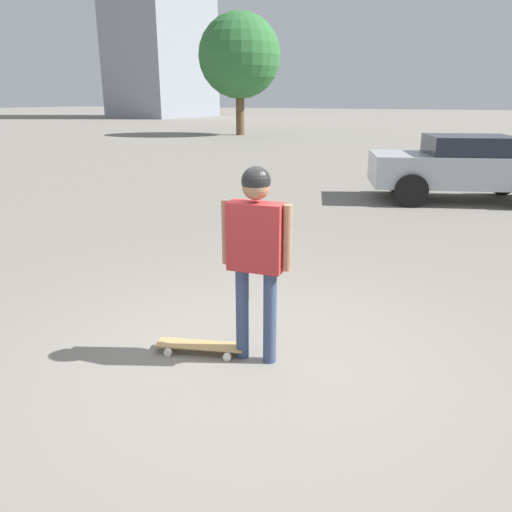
{
  "coord_description": "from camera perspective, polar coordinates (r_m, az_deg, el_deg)",
  "views": [
    {
      "loc": [
        -3.63,
        -1.78,
        2.26
      ],
      "look_at": [
        0.0,
        0.0,
        0.98
      ],
      "focal_mm": 35.0,
      "sensor_mm": 36.0,
      "label": 1
    }
  ],
  "objects": [
    {
      "name": "car_parked_near",
      "position": [
        12.44,
        22.58,
        9.46
      ],
      "size": [
        3.02,
        4.39,
        1.46
      ],
      "rotation": [
        0.0,
        0.0,
        1.91
      ],
      "color": "#ADB2B7",
      "rests_on": "ground_plane"
    },
    {
      "name": "person",
      "position": [
        4.2,
        0.0,
        1.64
      ],
      "size": [
        0.25,
        0.62,
        1.74
      ],
      "rotation": [
        0.0,
        0.0,
        -1.46
      ],
      "color": "#38476B",
      "rests_on": "ground_plane"
    },
    {
      "name": "ground_plane",
      "position": [
        4.63,
        0.0,
        -11.62
      ],
      "size": [
        220.0,
        220.0,
        0.0
      ],
      "primitive_type": "plane",
      "color": "gray"
    },
    {
      "name": "tree_distant",
      "position": [
        33.08,
        -1.88,
        21.87
      ],
      "size": [
        5.08,
        5.08,
        7.29
      ],
      "color": "brown",
      "rests_on": "ground_plane"
    },
    {
      "name": "skateboard",
      "position": [
        4.72,
        -6.4,
        -10.19
      ],
      "size": [
        0.42,
        0.83,
        0.09
      ],
      "rotation": [
        0.0,
        0.0,
        1.88
      ],
      "color": "tan",
      "rests_on": "ground_plane"
    }
  ]
}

